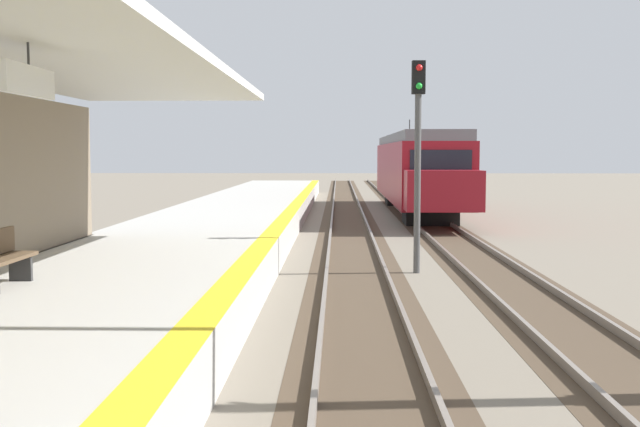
% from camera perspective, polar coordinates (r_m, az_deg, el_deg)
% --- Properties ---
extents(station_platform, '(5.00, 80.00, 0.91)m').
position_cam_1_polar(station_platform, '(17.30, -11.88, -3.88)').
color(station_platform, '#B7B5AD').
rests_on(station_platform, ground).
extents(track_pair_nearest_platform, '(2.34, 120.00, 0.16)m').
position_cam_1_polar(track_pair_nearest_platform, '(20.86, 2.60, -3.46)').
color(track_pair_nearest_platform, '#4C3D2D').
rests_on(track_pair_nearest_platform, ground).
extents(track_pair_middle, '(2.34, 120.00, 0.16)m').
position_cam_1_polar(track_pair_middle, '(21.21, 11.84, -3.42)').
color(track_pair_middle, '#4C3D2D').
rests_on(track_pair_middle, ground).
extents(approaching_train, '(2.93, 19.60, 4.76)m').
position_cam_1_polar(approaching_train, '(37.29, 7.32, 3.34)').
color(approaching_train, maroon).
rests_on(approaching_train, ground).
extents(rail_signal_post, '(0.32, 0.34, 5.20)m').
position_cam_1_polar(rail_signal_post, '(18.70, 7.39, 5.24)').
color(rail_signal_post, '#4C4C4C').
rests_on(rail_signal_post, ground).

